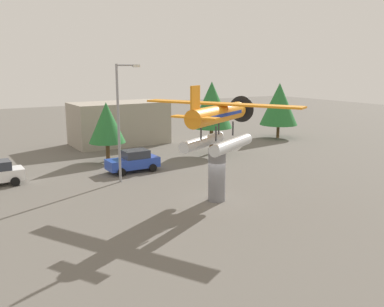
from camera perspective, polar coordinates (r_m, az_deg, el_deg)
name	(u,v)px	position (r m, az deg, el deg)	size (l,w,h in m)	color
ground_plane	(217,200)	(27.05, 3.35, -6.35)	(140.00, 140.00, 0.00)	#605B54
display_pedestal	(217,175)	(26.58, 3.39, -2.90)	(1.10, 1.10, 3.36)	slate
floatplane_monument	(218,122)	(26.05, 3.61, 4.31)	(7.09, 9.66, 4.00)	silver
car_mid_blue	(133,161)	(34.32, -7.95, -1.00)	(4.20, 2.02, 1.76)	#2847B7
streetlight_primary	(121,115)	(30.77, -9.66, 5.12)	(1.84, 0.28, 8.57)	gray
storefront_building	(119,123)	(46.71, -9.86, 4.08)	(10.04, 5.44, 4.56)	#9E9384
tree_east	(107,123)	(38.04, -11.49, 4.11)	(3.24, 3.24, 5.30)	brown
tree_center_back	(212,105)	(40.38, 2.68, 6.60)	(3.96, 3.96, 6.98)	brown
tree_far_east	(279,104)	(50.81, 11.73, 6.59)	(4.43, 4.43, 6.48)	brown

